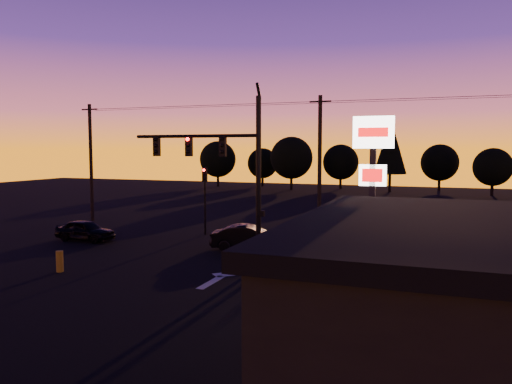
# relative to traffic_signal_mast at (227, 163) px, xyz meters

# --- Properties ---
(ground) EXTENTS (120.00, 120.00, 0.00)m
(ground) POSITION_rel_traffic_signal_mast_xyz_m (0.10, -3.99, -4.94)
(ground) COLOR black
(ground) RESTS_ON ground
(lane_arrow) EXTENTS (1.20, 3.10, 0.01)m
(lane_arrow) POSITION_rel_traffic_signal_mast_xyz_m (0.60, -2.33, -4.93)
(lane_arrow) COLOR beige
(lane_arrow) RESTS_ON ground
(traffic_signal_mast) EXTENTS (6.79, 0.52, 8.58)m
(traffic_signal_mast) POSITION_rel_traffic_signal_mast_xyz_m (0.00, 0.00, 0.00)
(traffic_signal_mast) COLOR black
(traffic_signal_mast) RESTS_ON ground
(secondary_signal) EXTENTS (0.30, 0.31, 4.35)m
(secondary_signal) POSITION_rel_traffic_signal_mast_xyz_m (-4.90, 7.49, -2.07)
(secondary_signal) COLOR black
(secondary_signal) RESTS_ON ground
(pylon_sign) EXTENTS (1.50, 0.28, 6.80)m
(pylon_sign) POSITION_rel_traffic_signal_mast_xyz_m (7.10, -2.49, -0.02)
(pylon_sign) COLOR black
(pylon_sign) RESTS_ON ground
(utility_pole_0) EXTENTS (1.40, 0.26, 9.00)m
(utility_pole_0) POSITION_rel_traffic_signal_mast_xyz_m (-15.90, 10.01, -0.34)
(utility_pole_0) COLOR black
(utility_pole_0) RESTS_ON ground
(utility_pole_1) EXTENTS (1.40, 0.26, 9.00)m
(utility_pole_1) POSITION_rel_traffic_signal_mast_xyz_m (2.10, 10.01, -0.34)
(utility_pole_1) COLOR black
(utility_pole_1) RESTS_ON ground
(power_wires) EXTENTS (36.00, 1.22, 0.07)m
(power_wires) POSITION_rel_traffic_signal_mast_xyz_m (2.10, 10.01, 3.63)
(power_wires) COLOR black
(power_wires) RESTS_ON ground
(bollard) EXTENTS (0.32, 0.32, 0.97)m
(bollard) POSITION_rel_traffic_signal_mast_xyz_m (-6.65, -3.80, -4.45)
(bollard) COLOR #B08D16
(bollard) RESTS_ON ground
(tree_0) EXTENTS (5.36, 5.36, 6.74)m
(tree_0) POSITION_rel_traffic_signal_mast_xyz_m (-21.90, 46.01, -0.88)
(tree_0) COLOR black
(tree_0) RESTS_ON ground
(tree_1) EXTENTS (4.54, 4.54, 5.71)m
(tree_1) POSITION_rel_traffic_signal_mast_xyz_m (-15.90, 49.01, -1.50)
(tree_1) COLOR black
(tree_1) RESTS_ON ground
(tree_2) EXTENTS (5.77, 5.78, 7.26)m
(tree_2) POSITION_rel_traffic_signal_mast_xyz_m (-9.90, 44.01, -0.57)
(tree_2) COLOR black
(tree_2) RESTS_ON ground
(tree_3) EXTENTS (4.95, 4.95, 6.22)m
(tree_3) POSITION_rel_traffic_signal_mast_xyz_m (-3.90, 48.01, -1.19)
(tree_3) COLOR black
(tree_3) RESTS_ON ground
(tree_4) EXTENTS (4.18, 4.18, 9.50)m
(tree_4) POSITION_rel_traffic_signal_mast_xyz_m (3.10, 45.01, 0.99)
(tree_4) COLOR black
(tree_4) RESTS_ON ground
(tree_5) EXTENTS (4.95, 4.95, 6.22)m
(tree_5) POSITION_rel_traffic_signal_mast_xyz_m (9.10, 50.01, -1.19)
(tree_5) COLOR black
(tree_5) RESTS_ON ground
(tree_6) EXTENTS (4.54, 4.54, 5.71)m
(tree_6) POSITION_rel_traffic_signal_mast_xyz_m (15.10, 44.01, -1.50)
(tree_6) COLOR black
(tree_6) RESTS_ON ground
(car_left) EXTENTS (3.75, 1.54, 1.27)m
(car_left) POSITION_rel_traffic_signal_mast_xyz_m (-10.76, 2.93, -4.30)
(car_left) COLOR black
(car_left) RESTS_ON ground
(car_mid) EXTENTS (4.44, 2.27, 1.39)m
(car_mid) POSITION_rel_traffic_signal_mast_xyz_m (-0.31, 3.76, -4.24)
(car_mid) COLOR black
(car_mid) RESTS_ON ground
(car_right) EXTENTS (4.45, 2.47, 1.22)m
(car_right) POSITION_rel_traffic_signal_mast_xyz_m (5.05, 5.68, -4.33)
(car_right) COLOR black
(car_right) RESTS_ON ground
(suv_parked) EXTENTS (3.14, 5.18, 1.34)m
(suv_parked) POSITION_rel_traffic_signal_mast_xyz_m (9.14, -5.73, -4.26)
(suv_parked) COLOR black
(suv_parked) RESTS_ON ground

